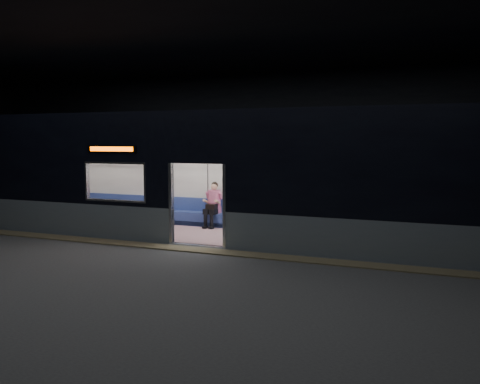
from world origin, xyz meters
The scene contains 7 objects.
station_floor centered at (0.00, 0.00, -0.01)m, with size 24.00×14.00×0.01m, color #47494C.
station_envelope centered at (0.00, 0.00, 3.66)m, with size 24.00×14.00×5.00m.
tactile_strip centered at (0.00, 0.55, 0.01)m, with size 22.80×0.50×0.03m, color #8C7F59.
metro_car centered at (0.00, 2.54, 1.85)m, with size 18.00×3.04×3.35m.
passenger centered at (-0.73, 3.55, 0.79)m, with size 0.39×0.67×1.34m.
handbag centered at (-0.69, 3.33, 0.68)m, with size 0.29×0.25×0.15m, color black.
transit_map centered at (0.74, 3.85, 1.50)m, with size 1.09×0.03×0.71m, color white.
Camera 1 is at (5.62, -10.07, 2.62)m, focal length 38.00 mm.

